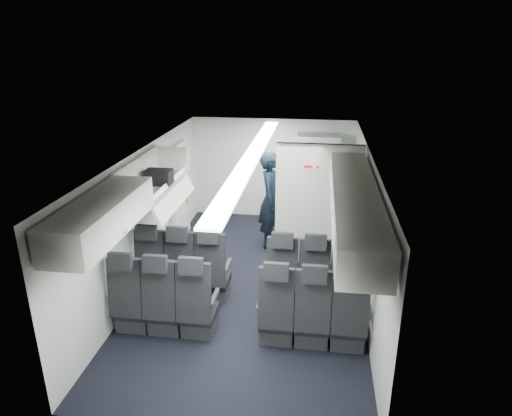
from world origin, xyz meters
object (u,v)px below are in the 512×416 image
(galley_unit, at_px, (317,180))
(boarding_door, at_px, (179,192))
(seat_row_mid, at_px, (237,311))
(carry_on_bag, at_px, (159,178))
(seat_row_front, at_px, (247,277))
(flight_attendant, at_px, (271,200))

(galley_unit, distance_m, boarding_door, 2.84)
(seat_row_mid, bearing_deg, carry_on_bag, 137.68)
(seat_row_front, relative_size, galley_unit, 1.75)
(seat_row_front, relative_size, carry_on_bag, 8.66)
(seat_row_mid, xyz_separation_m, galley_unit, (0.95, 4.15, 0.55))
(seat_row_mid, distance_m, boarding_door, 3.45)
(seat_row_mid, distance_m, carry_on_bag, 2.31)
(seat_row_mid, xyz_separation_m, boarding_door, (-1.64, 2.99, 0.55))
(seat_row_front, height_order, boarding_door, boarding_door)
(galley_unit, height_order, carry_on_bag, galley_unit)
(flight_attendant, bearing_deg, carry_on_bag, 142.76)
(carry_on_bag, bearing_deg, seat_row_front, -14.44)
(seat_row_mid, relative_size, boarding_door, 1.79)
(seat_row_front, bearing_deg, seat_row_mid, -90.00)
(carry_on_bag, bearing_deg, boarding_door, 98.60)
(seat_row_front, distance_m, galley_unit, 3.43)
(flight_attendant, distance_m, carry_on_bag, 2.43)
(galley_unit, bearing_deg, seat_row_mid, -102.88)
(seat_row_mid, distance_m, galley_unit, 4.30)
(galley_unit, bearing_deg, flight_attendant, -124.41)
(galley_unit, distance_m, flight_attendant, 1.46)
(boarding_door, relative_size, flight_attendant, 1.02)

